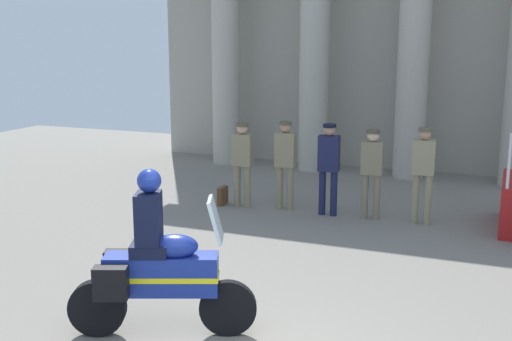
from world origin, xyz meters
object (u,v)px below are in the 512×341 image
Objects in this scene: officer_in_row_0 at (242,158)px; officer_in_row_1 at (285,158)px; officer_in_row_2 at (329,162)px; briefcase_on_ground at (223,196)px; motorcycle_with_rider at (155,268)px; officer_in_row_3 at (372,167)px; officer_in_row_4 at (423,168)px.

officer_in_row_0 is 0.97× the size of officer_in_row_1.
officer_in_row_0 is 1.70m from officer_in_row_2.
officer_in_row_0 is at bearing 5.84° from officer_in_row_1.
officer_in_row_1 reaches higher than briefcase_on_ground.
officer_in_row_1 is 1.51m from briefcase_on_ground.
motorcycle_with_rider is 5.51× the size of briefcase_on_ground.
motorcycle_with_rider is (-0.45, -5.43, -0.21)m from officer_in_row_2.
officer_in_row_3 reaches higher than briefcase_on_ground.
officer_in_row_1 is (0.83, 0.14, 0.03)m from officer_in_row_0.
officer_in_row_2 is at bearing 0.26° from officer_in_row_3.
officer_in_row_0 is 1.01× the size of officer_in_row_3.
motorcycle_with_rider is at bearing 81.24° from officer_in_row_2.
officer_in_row_3 is at bearing 178.46° from officer_in_row_0.
officer_in_row_2 is at bearing 63.29° from motorcycle_with_rider.
officer_in_row_4 is at bearing 178.40° from officer_in_row_0.
motorcycle_with_rider reaches higher than briefcase_on_ground.
officer_in_row_0 reaches higher than briefcase_on_ground.
officer_in_row_0 reaches higher than officer_in_row_3.
officer_in_row_3 is 4.57× the size of briefcase_on_ground.
officer_in_row_1 is at bearing -174.16° from officer_in_row_0.
officer_in_row_2 is 0.79m from officer_in_row_3.
officer_in_row_1 is 1.04× the size of officer_in_row_3.
motorcycle_with_rider is (1.25, -5.38, -0.18)m from officer_in_row_0.
officer_in_row_3 is (2.49, 0.11, -0.00)m from officer_in_row_0.
officer_in_row_3 is 0.95× the size of officer_in_row_4.
briefcase_on_ground is at bearing 2.50° from officer_in_row_1.
officer_in_row_2 is at bearing 1.27° from briefcase_on_ground.
officer_in_row_2 is at bearing 169.84° from officer_in_row_1.
officer_in_row_4 reaches higher than briefcase_on_ground.
officer_in_row_4 is (1.68, 0.09, 0.01)m from officer_in_row_2.
briefcase_on_ground is (-1.25, -0.14, -0.83)m from officer_in_row_1.
officer_in_row_2 is at bearing -0.82° from officer_in_row_4.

